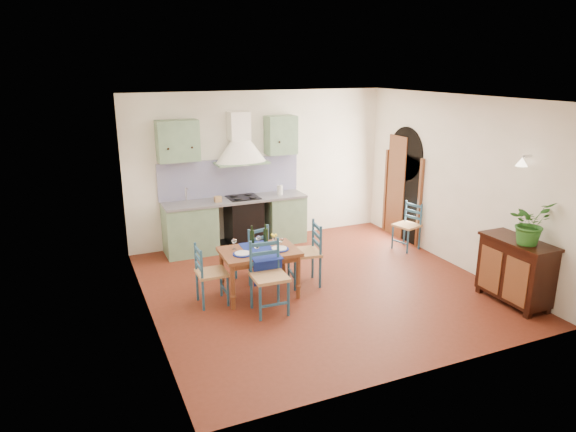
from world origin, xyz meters
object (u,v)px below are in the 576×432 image
object	(u,v)px
dining_table	(260,255)
sideboard	(515,269)
potted_plant	(530,223)
chair_near	(269,276)

from	to	relation	value
dining_table	sideboard	world-z (taller)	dining_table
sideboard	potted_plant	size ratio (longest dim) A/B	1.77
dining_table	sideboard	bearing A→B (deg)	-27.31
dining_table	chair_near	size ratio (longest dim) A/B	1.14
chair_near	sideboard	bearing A→B (deg)	-19.05
dining_table	potted_plant	xyz separation A→B (m)	(3.15, -1.81, 0.61)
dining_table	sideboard	distance (m)	3.59
potted_plant	sideboard	bearing A→B (deg)	77.90
chair_near	sideboard	world-z (taller)	chair_near
dining_table	sideboard	size ratio (longest dim) A/B	1.07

